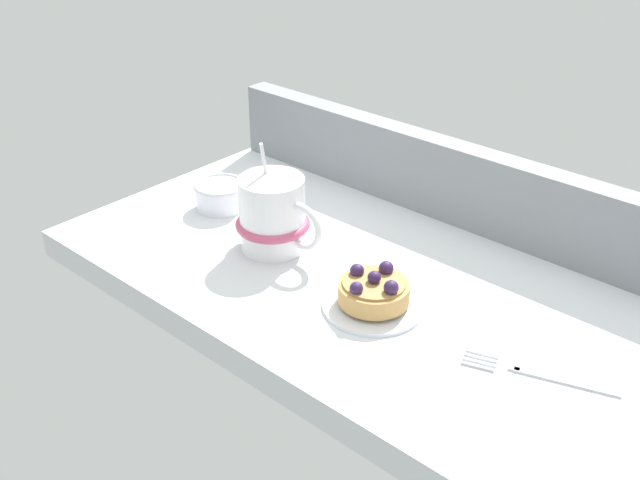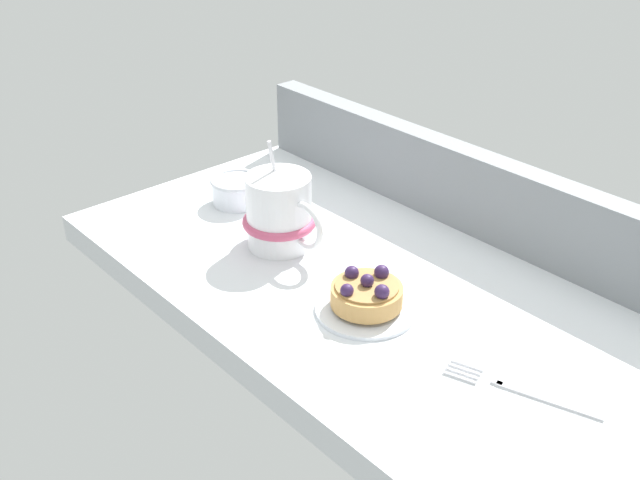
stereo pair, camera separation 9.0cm
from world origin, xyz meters
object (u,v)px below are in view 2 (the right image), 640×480
Objects in this scene: raspberry_tart at (367,293)px; sugar_bowl at (235,190)px; dessert_fork at (520,389)px; dessert_plate at (366,307)px; coffee_mug at (280,213)px.

raspberry_tart is 32.36cm from sugar_bowl.
sugar_bowl is at bearing 176.19° from dessert_fork.
sugar_bowl is (-51.92, 3.46, 1.78)cm from dessert_fork.
dessert_plate is 18.75cm from coffee_mug.
raspberry_tart is at bearing -175.78° from dessert_fork.
raspberry_tart is 0.58× the size of coffee_mug.
dessert_plate is 0.77× the size of dessert_fork.
dessert_fork is (38.05, -0.69, -4.45)cm from coffee_mug.
raspberry_tart is at bearing -6.80° from coffee_mug.
dessert_plate is 1.57× the size of sugar_bowl.
raspberry_tart is 0.54× the size of dessert_fork.
coffee_mug is at bearing 178.96° from dessert_fork.
dessert_fork is 52.06cm from sugar_bowl.
raspberry_tart is (-0.01, 0.01, 1.96)cm from dessert_plate.
sugar_bowl reaches higher than dessert_plate.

